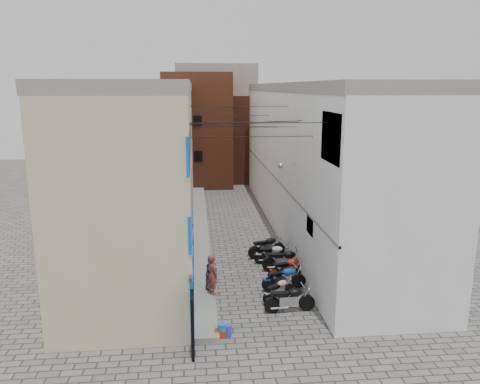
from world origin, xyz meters
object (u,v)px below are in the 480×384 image
object	(u,v)px
motorcycle_e	(285,259)
water_jug_far	(228,331)
motorcycle_a	(290,298)
motorcycle_d	(289,267)
motorcycle_c	(284,277)
motorcycle_g	(267,245)
motorcycle_b	(279,289)
motorcycle_f	(273,253)
person_a	(212,274)
person_b	(212,272)
water_jug_near	(222,330)
red_crate	(220,333)

from	to	relation	value
motorcycle_e	water_jug_far	bearing A→B (deg)	-23.27
motorcycle_a	motorcycle_d	world-z (taller)	motorcycle_a
motorcycle_a	motorcycle_c	size ratio (longest dim) A/B	1.02
motorcycle_g	motorcycle_a	bearing A→B (deg)	-19.28
motorcycle_a	motorcycle_g	distance (m)	6.25
motorcycle_b	motorcycle_f	bearing A→B (deg)	140.26
motorcycle_b	motorcycle_g	bearing A→B (deg)	143.32
motorcycle_d	person_a	world-z (taller)	person_a
motorcycle_b	water_jug_far	xyz separation A→B (m)	(-2.35, -2.77, -0.27)
person_b	person_a	bearing A→B (deg)	-143.62
motorcycle_e	water_jug_near	bearing A→B (deg)	-24.83
motorcycle_c	motorcycle_f	world-z (taller)	motorcycle_c
person_b	water_jug_far	size ratio (longest dim) A/B	3.21
motorcycle_c	red_crate	xyz separation A→B (m)	(-3.02, -3.74, -0.45)
motorcycle_b	red_crate	distance (m)	3.83
motorcycle_d	person_a	xyz separation A→B (m)	(-3.60, -1.72, 0.52)
water_jug_far	person_b	bearing A→B (deg)	96.56
motorcycle_f	water_jug_near	world-z (taller)	motorcycle_f
motorcycle_c	red_crate	size ratio (longest dim) A/B	4.75
red_crate	motorcycle_b	bearing A→B (deg)	46.53
motorcycle_f	motorcycle_c	bearing A→B (deg)	1.84
person_b	motorcycle_c	bearing A→B (deg)	-52.11
water_jug_near	water_jug_far	size ratio (longest dim) A/B	1.16
motorcycle_f	person_b	world-z (taller)	person_b
motorcycle_c	person_a	bearing A→B (deg)	-87.74
motorcycle_g	water_jug_near	distance (m)	8.40
motorcycle_b	motorcycle_e	size ratio (longest dim) A/B	0.79
motorcycle_b	person_b	size ratio (longest dim) A/B	1.20
motorcycle_d	motorcycle_a	bearing A→B (deg)	-24.61
motorcycle_d	water_jug_near	size ratio (longest dim) A/B	4.00
motorcycle_e	red_crate	bearing A→B (deg)	-25.29
motorcycle_d	motorcycle_f	distance (m)	2.12
motorcycle_b	motorcycle_g	world-z (taller)	motorcycle_g
motorcycle_g	motorcycle_d	bearing A→B (deg)	-8.85
motorcycle_d	person_b	xyz separation A→B (m)	(-3.60, -1.15, 0.37)
motorcycle_g	water_jug_near	xyz separation A→B (m)	(-2.84, -7.89, -0.36)
motorcycle_c	motorcycle_e	distance (m)	2.10
motorcycle_b	red_crate	xyz separation A→B (m)	(-2.62, -2.77, -0.36)
motorcycle_e	red_crate	world-z (taller)	motorcycle_e
water_jug_far	motorcycle_f	bearing A→B (deg)	67.87
motorcycle_f	person_a	bearing A→B (deg)	-37.57
person_a	motorcycle_e	bearing A→B (deg)	-78.78
motorcycle_a	motorcycle_f	xyz separation A→B (m)	(0.22, 5.24, -0.04)
person_b	water_jug_near	xyz separation A→B (m)	(0.21, -3.66, -0.71)
motorcycle_a	motorcycle_c	xyz separation A→B (m)	(0.17, 2.09, -0.01)
person_b	motorcycle_b	bearing A→B (deg)	-71.43
motorcycle_b	motorcycle_g	distance (m)	5.14
water_jug_near	red_crate	world-z (taller)	water_jug_near
motorcycle_g	water_jug_near	size ratio (longest dim) A/B	4.14
motorcycle_e	red_crate	distance (m)	6.77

